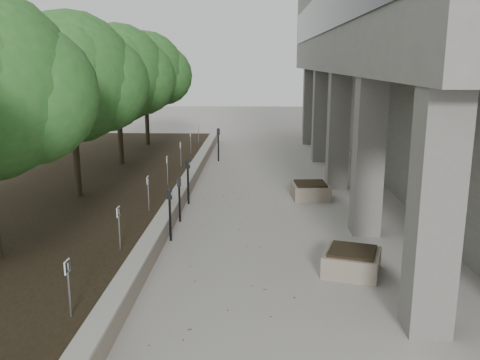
# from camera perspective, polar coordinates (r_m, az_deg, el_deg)

# --- Properties ---
(ground) EXTENTS (90.00, 90.00, 0.00)m
(ground) POSITION_cam_1_polar(r_m,az_deg,el_deg) (8.15, -2.68, -19.31)
(ground) COLOR #9E9891
(ground) RESTS_ON ground
(retaining_wall) EXTENTS (0.39, 26.00, 0.50)m
(retaining_wall) POSITION_cam_1_polar(r_m,az_deg,el_deg) (16.57, -6.51, -1.45)
(retaining_wall) COLOR gray
(retaining_wall) RESTS_ON ground
(planting_bed) EXTENTS (7.00, 26.00, 0.40)m
(planting_bed) POSITION_cam_1_polar(r_m,az_deg,el_deg) (17.50, -18.50, -1.44)
(planting_bed) COLOR black
(planting_bed) RESTS_ON ground
(crabapple_tree_3) EXTENTS (4.60, 4.00, 5.44)m
(crabapple_tree_3) POSITION_cam_1_polar(r_m,az_deg,el_deg) (15.86, -18.11, 7.89)
(crabapple_tree_3) COLOR #265E24
(crabapple_tree_3) RESTS_ON planting_bed
(crabapple_tree_4) EXTENTS (4.60, 4.00, 5.44)m
(crabapple_tree_4) POSITION_cam_1_polar(r_m,az_deg,el_deg) (20.62, -13.39, 9.21)
(crabapple_tree_4) COLOR #265E24
(crabapple_tree_4) RESTS_ON planting_bed
(crabapple_tree_5) EXTENTS (4.60, 4.00, 5.44)m
(crabapple_tree_5) POSITION_cam_1_polar(r_m,az_deg,el_deg) (25.47, -10.43, 9.99)
(crabapple_tree_5) COLOR #265E24
(crabapple_tree_5) RESTS_ON planting_bed
(parking_sign_2) EXTENTS (0.04, 0.22, 0.96)m
(parking_sign_2) POSITION_cam_1_polar(r_m,az_deg,el_deg) (8.66, -18.48, -11.39)
(parking_sign_2) COLOR black
(parking_sign_2) RESTS_ON planting_bed
(parking_sign_3) EXTENTS (0.04, 0.22, 0.96)m
(parking_sign_3) POSITION_cam_1_polar(r_m,az_deg,el_deg) (11.32, -13.27, -5.25)
(parking_sign_3) COLOR black
(parking_sign_3) RESTS_ON planting_bed
(parking_sign_4) EXTENTS (0.04, 0.22, 0.96)m
(parking_sign_4) POSITION_cam_1_polar(r_m,az_deg,el_deg) (14.12, -10.15, -1.47)
(parking_sign_4) COLOR black
(parking_sign_4) RESTS_ON planting_bed
(parking_sign_5) EXTENTS (0.04, 0.22, 0.96)m
(parking_sign_5) POSITION_cam_1_polar(r_m,az_deg,el_deg) (16.99, -8.07, 1.05)
(parking_sign_5) COLOR black
(parking_sign_5) RESTS_ON planting_bed
(parking_sign_6) EXTENTS (0.04, 0.22, 0.96)m
(parking_sign_6) POSITION_cam_1_polar(r_m,az_deg,el_deg) (19.89, -6.59, 2.83)
(parking_sign_6) COLOR black
(parking_sign_6) RESTS_ON planting_bed
(parking_sign_7) EXTENTS (0.04, 0.22, 0.96)m
(parking_sign_7) POSITION_cam_1_polar(r_m,az_deg,el_deg) (22.82, -5.49, 4.16)
(parking_sign_7) COLOR black
(parking_sign_7) RESTS_ON planting_bed
(parking_sign_8) EXTENTS (0.04, 0.22, 0.96)m
(parking_sign_8) POSITION_cam_1_polar(r_m,az_deg,el_deg) (25.77, -4.64, 5.19)
(parking_sign_8) COLOR black
(parking_sign_8) RESTS_ON planting_bed
(parking_meter_2) EXTENTS (0.15, 0.13, 1.35)m
(parking_meter_2) POSITION_cam_1_polar(r_m,az_deg,el_deg) (12.80, -7.79, -3.83)
(parking_meter_2) COLOR black
(parking_meter_2) RESTS_ON ground
(parking_meter_3) EXTENTS (0.17, 0.15, 1.45)m
(parking_meter_3) POSITION_cam_1_polar(r_m,az_deg,el_deg) (16.02, -5.79, -0.18)
(parking_meter_3) COLOR black
(parking_meter_3) RESTS_ON ground
(parking_meter_4) EXTENTS (0.14, 0.12, 1.29)m
(parking_meter_4) POSITION_cam_1_polar(r_m,az_deg,el_deg) (14.30, -6.74, -2.14)
(parking_meter_4) COLOR black
(parking_meter_4) RESTS_ON ground
(parking_meter_5) EXTENTS (0.17, 0.14, 1.50)m
(parking_meter_5) POSITION_cam_1_polar(r_m,az_deg,el_deg) (22.97, -2.42, 3.94)
(parking_meter_5) COLOR black
(parking_meter_5) RESTS_ON ground
(planter_front) EXTENTS (1.40, 1.40, 0.52)m
(planter_front) POSITION_cam_1_polar(r_m,az_deg,el_deg) (11.17, 12.32, -8.82)
(planter_front) COLOR gray
(planter_front) RESTS_ON ground
(planter_back) EXTENTS (1.23, 1.23, 0.54)m
(planter_back) POSITION_cam_1_polar(r_m,az_deg,el_deg) (16.85, 7.81, -1.17)
(planter_back) COLOR gray
(planter_back) RESTS_ON ground
(berry_scatter) EXTENTS (3.30, 14.10, 0.02)m
(berry_scatter) POSITION_cam_1_polar(r_m,az_deg,el_deg) (12.65, -1.32, -7.09)
(berry_scatter) COLOR maroon
(berry_scatter) RESTS_ON ground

